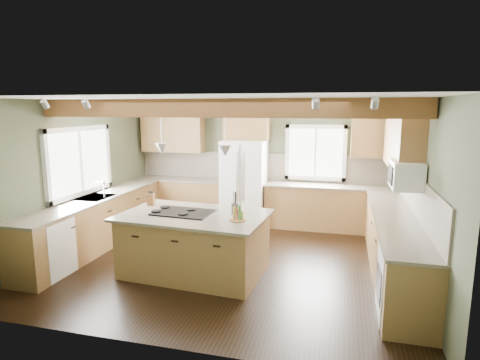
# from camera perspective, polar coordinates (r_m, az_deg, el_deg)

# --- Properties ---
(floor) EXTENTS (5.60, 5.60, 0.00)m
(floor) POSITION_cam_1_polar(r_m,az_deg,el_deg) (6.71, -1.31, -11.40)
(floor) COLOR black
(floor) RESTS_ON ground
(ceiling) EXTENTS (5.60, 5.60, 0.00)m
(ceiling) POSITION_cam_1_polar(r_m,az_deg,el_deg) (6.24, -1.40, 11.38)
(ceiling) COLOR silver
(ceiling) RESTS_ON wall_back
(wall_back) EXTENTS (5.60, 0.00, 5.60)m
(wall_back) POSITION_cam_1_polar(r_m,az_deg,el_deg) (8.75, 3.11, 2.51)
(wall_back) COLOR #3F4531
(wall_back) RESTS_ON ground
(wall_left) EXTENTS (0.00, 5.00, 5.00)m
(wall_left) POSITION_cam_1_polar(r_m,az_deg,el_deg) (7.60, -22.13, 0.58)
(wall_left) COLOR #3F4531
(wall_left) RESTS_ON ground
(wall_right) EXTENTS (0.00, 5.00, 5.00)m
(wall_right) POSITION_cam_1_polar(r_m,az_deg,el_deg) (6.22, 24.35, -1.59)
(wall_right) COLOR #3F4531
(wall_right) RESTS_ON ground
(ceiling_beam) EXTENTS (5.55, 0.26, 0.26)m
(ceiling_beam) POSITION_cam_1_polar(r_m,az_deg,el_deg) (5.67, -3.06, 10.17)
(ceiling_beam) COLOR brown
(ceiling_beam) RESTS_ON ceiling
(soffit_trim) EXTENTS (5.55, 0.20, 0.10)m
(soffit_trim) POSITION_cam_1_polar(r_m,az_deg,el_deg) (8.57, 3.06, 10.66)
(soffit_trim) COLOR brown
(soffit_trim) RESTS_ON ceiling
(backsplash_back) EXTENTS (5.58, 0.03, 0.58)m
(backsplash_back) POSITION_cam_1_polar(r_m,az_deg,el_deg) (8.75, 3.08, 1.91)
(backsplash_back) COLOR brown
(backsplash_back) RESTS_ON wall_back
(backsplash_right) EXTENTS (0.03, 3.70, 0.58)m
(backsplash_right) POSITION_cam_1_polar(r_m,az_deg,el_deg) (6.28, 24.07, -2.30)
(backsplash_right) COLOR brown
(backsplash_right) RESTS_ON wall_right
(base_cab_back_left) EXTENTS (2.02, 0.60, 0.88)m
(base_cab_back_left) POSITION_cam_1_polar(r_m,az_deg,el_deg) (9.15, -8.40, -2.73)
(base_cab_back_left) COLOR brown
(base_cab_back_left) RESTS_ON floor
(counter_back_left) EXTENTS (2.06, 0.64, 0.04)m
(counter_back_left) POSITION_cam_1_polar(r_m,az_deg,el_deg) (9.05, -8.47, 0.11)
(counter_back_left) COLOR brown
(counter_back_left) RESTS_ON base_cab_back_left
(base_cab_back_right) EXTENTS (2.62, 0.60, 0.88)m
(base_cab_back_right) POSITION_cam_1_polar(r_m,az_deg,el_deg) (8.46, 12.61, -3.94)
(base_cab_back_right) COLOR brown
(base_cab_back_right) RESTS_ON floor
(counter_back_right) EXTENTS (2.66, 0.64, 0.04)m
(counter_back_right) POSITION_cam_1_polar(r_m,az_deg,el_deg) (8.36, 12.74, -0.88)
(counter_back_right) COLOR brown
(counter_back_right) RESTS_ON base_cab_back_right
(base_cab_left) EXTENTS (0.60, 3.70, 0.88)m
(base_cab_left) POSITION_cam_1_polar(r_m,az_deg,el_deg) (7.65, -19.65, -5.81)
(base_cab_left) COLOR brown
(base_cab_left) RESTS_ON floor
(counter_left) EXTENTS (0.64, 3.74, 0.04)m
(counter_left) POSITION_cam_1_polar(r_m,az_deg,el_deg) (7.54, -19.86, -2.45)
(counter_left) COLOR brown
(counter_left) RESTS_ON base_cab_left
(base_cab_right) EXTENTS (0.60, 3.70, 0.88)m
(base_cab_right) POSITION_cam_1_polar(r_m,az_deg,el_deg) (6.44, 21.04, -8.91)
(base_cab_right) COLOR brown
(base_cab_right) RESTS_ON floor
(counter_right) EXTENTS (0.64, 3.74, 0.04)m
(counter_right) POSITION_cam_1_polar(r_m,az_deg,el_deg) (6.31, 21.31, -4.95)
(counter_right) COLOR brown
(counter_right) RESTS_ON base_cab_right
(upper_cab_back_left) EXTENTS (1.40, 0.35, 0.90)m
(upper_cab_back_left) POSITION_cam_1_polar(r_m,az_deg,el_deg) (9.13, -9.51, 6.80)
(upper_cab_back_left) COLOR brown
(upper_cab_back_left) RESTS_ON wall_back
(upper_cab_over_fridge) EXTENTS (0.96, 0.35, 0.70)m
(upper_cab_over_fridge) POSITION_cam_1_polar(r_m,az_deg,el_deg) (8.57, 0.95, 8.07)
(upper_cab_over_fridge) COLOR brown
(upper_cab_over_fridge) RESTS_ON wall_back
(upper_cab_right) EXTENTS (0.35, 2.20, 0.90)m
(upper_cab_right) POSITION_cam_1_polar(r_m,az_deg,el_deg) (6.98, 22.09, 5.18)
(upper_cab_right) COLOR brown
(upper_cab_right) RESTS_ON wall_right
(upper_cab_back_corner) EXTENTS (0.90, 0.35, 0.90)m
(upper_cab_back_corner) POSITION_cam_1_polar(r_m,az_deg,el_deg) (8.37, 18.63, 6.11)
(upper_cab_back_corner) COLOR brown
(upper_cab_back_corner) RESTS_ON wall_back
(window_left) EXTENTS (0.04, 1.60, 1.05)m
(window_left) POSITION_cam_1_polar(r_m,az_deg,el_deg) (7.59, -21.91, 2.49)
(window_left) COLOR white
(window_left) RESTS_ON wall_left
(window_back) EXTENTS (1.10, 0.04, 1.00)m
(window_back) POSITION_cam_1_polar(r_m,az_deg,el_deg) (8.55, 10.69, 3.85)
(window_back) COLOR white
(window_back) RESTS_ON wall_back
(sink) EXTENTS (0.50, 0.65, 0.03)m
(sink) POSITION_cam_1_polar(r_m,az_deg,el_deg) (7.54, -19.87, -2.41)
(sink) COLOR #262628
(sink) RESTS_ON counter_left
(faucet) EXTENTS (0.02, 0.02, 0.28)m
(faucet) POSITION_cam_1_polar(r_m,az_deg,el_deg) (7.41, -18.78, -1.41)
(faucet) COLOR #B2B2B7
(faucet) RESTS_ON sink
(dishwasher) EXTENTS (0.60, 0.60, 0.84)m
(dishwasher) POSITION_cam_1_polar(r_m,az_deg,el_deg) (6.66, -25.87, -8.71)
(dishwasher) COLOR white
(dishwasher) RESTS_ON floor
(oven) EXTENTS (0.60, 0.72, 0.84)m
(oven) POSITION_cam_1_polar(r_m,az_deg,el_deg) (5.24, 22.52, -13.59)
(oven) COLOR white
(oven) RESTS_ON floor
(microwave) EXTENTS (0.40, 0.70, 0.38)m
(microwave) POSITION_cam_1_polar(r_m,az_deg,el_deg) (6.09, 22.56, 0.70)
(microwave) COLOR white
(microwave) RESTS_ON wall_right
(pendant_left) EXTENTS (0.18, 0.18, 0.16)m
(pendant_left) POSITION_cam_1_polar(r_m,az_deg,el_deg) (6.07, -11.06, 4.42)
(pendant_left) COLOR #B2B2B7
(pendant_left) RESTS_ON ceiling
(pendant_right) EXTENTS (0.18, 0.18, 0.16)m
(pendant_right) POSITION_cam_1_polar(r_m,az_deg,el_deg) (5.64, -2.14, 4.17)
(pendant_right) COLOR #B2B2B7
(pendant_right) RESTS_ON ceiling
(refrigerator) EXTENTS (0.90, 0.74, 1.80)m
(refrigerator) POSITION_cam_1_polar(r_m,az_deg,el_deg) (8.51, 0.60, -0.42)
(refrigerator) COLOR white
(refrigerator) RESTS_ON floor
(island) EXTENTS (2.10, 1.37, 0.88)m
(island) POSITION_cam_1_polar(r_m,az_deg,el_deg) (6.15, -6.48, -9.15)
(island) COLOR brown
(island) RESTS_ON floor
(island_top) EXTENTS (2.24, 1.52, 0.04)m
(island_top) POSITION_cam_1_polar(r_m,az_deg,el_deg) (6.02, -6.57, -5.02)
(island_top) COLOR brown
(island_top) RESTS_ON island
(cooktop) EXTENTS (0.91, 0.64, 0.02)m
(cooktop) POSITION_cam_1_polar(r_m,az_deg,el_deg) (6.08, -8.01, -4.59)
(cooktop) COLOR black
(cooktop) RESTS_ON island_top
(knife_block) EXTENTS (0.12, 0.09, 0.19)m
(knife_block) POSITION_cam_1_polar(r_m,az_deg,el_deg) (6.64, -12.56, -2.72)
(knife_block) COLOR #5A2F1B
(knife_block) RESTS_ON island_top
(utensil_crock) EXTENTS (0.11, 0.11, 0.15)m
(utensil_crock) POSITION_cam_1_polar(r_m,az_deg,el_deg) (6.00, -0.73, -4.06)
(utensil_crock) COLOR #463C38
(utensil_crock) RESTS_ON island_top
(bottle_tray) EXTENTS (0.26, 0.26, 0.21)m
(bottle_tray) POSITION_cam_1_polar(r_m,az_deg,el_deg) (5.61, -0.39, -4.74)
(bottle_tray) COLOR brown
(bottle_tray) RESTS_ON island_top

